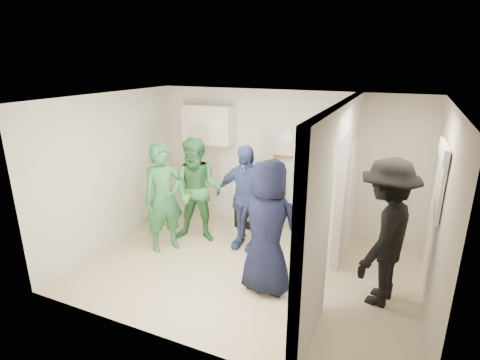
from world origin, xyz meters
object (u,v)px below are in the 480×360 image
(yellow_cup_stack_top, at_px, (347,130))
(person_nook, at_px, (385,233))
(person_green_center, at_px, (198,191))
(blue_bowl, at_px, (328,122))
(person_denim, at_px, (245,198))
(person_green_left, at_px, (164,198))
(stove, at_px, (258,206))
(person_navy, at_px, (268,228))
(wicker_basket, at_px, (328,130))
(fridge, at_px, (329,192))

(yellow_cup_stack_top, bearing_deg, person_nook, -58.93)
(person_green_center, relative_size, person_nook, 0.94)
(blue_bowl, distance_m, person_denim, 1.78)
(blue_bowl, bearing_deg, person_green_left, -149.95)
(person_denim, distance_m, person_nook, 2.24)
(blue_bowl, bearing_deg, stove, -179.00)
(blue_bowl, height_order, person_green_left, blue_bowl)
(person_green_left, relative_size, person_green_center, 0.98)
(person_green_center, bearing_deg, person_navy, -45.45)
(wicker_basket, relative_size, yellow_cup_stack_top, 1.40)
(wicker_basket, xyz_separation_m, person_navy, (-0.35, -1.73, -1.01))
(person_green_center, distance_m, person_denim, 0.83)
(stove, height_order, person_green_left, person_green_left)
(blue_bowl, xyz_separation_m, person_denim, (-1.10, -0.74, -1.19))
(wicker_basket, height_order, yellow_cup_stack_top, yellow_cup_stack_top)
(person_denim, relative_size, person_nook, 0.91)
(yellow_cup_stack_top, xyz_separation_m, person_nook, (0.73, -1.21, -1.03))
(stove, bearing_deg, person_green_left, -131.01)
(blue_bowl, height_order, person_navy, blue_bowl)
(wicker_basket, relative_size, person_green_left, 0.20)
(yellow_cup_stack_top, xyz_separation_m, person_green_left, (-2.58, -1.16, -1.10))
(person_green_left, distance_m, person_denim, 1.30)
(wicker_basket, bearing_deg, person_denim, -146.24)
(stove, relative_size, person_nook, 0.48)
(person_green_center, height_order, person_navy, person_navy)
(stove, distance_m, fridge, 1.33)
(person_green_center, xyz_separation_m, person_navy, (1.58, -0.91, 0.02))
(stove, height_order, person_denim, person_denim)
(person_nook, bearing_deg, person_navy, -60.75)
(wicker_basket, xyz_separation_m, person_green_center, (-1.93, -0.82, -1.03))
(person_navy, bearing_deg, person_green_center, -27.15)
(stove, bearing_deg, person_nook, -31.44)
(wicker_basket, height_order, person_green_center, wicker_basket)
(blue_bowl, relative_size, person_nook, 0.13)
(fridge, bearing_deg, person_green_left, -151.95)
(wicker_basket, distance_m, person_denim, 1.69)
(wicker_basket, bearing_deg, person_green_left, -149.95)
(person_denim, bearing_deg, blue_bowl, 35.22)
(fridge, bearing_deg, person_green_center, -159.30)
(person_green_left, bearing_deg, person_denim, -27.73)
(person_nook, bearing_deg, person_green_center, -85.88)
(person_green_left, distance_m, person_navy, 1.96)
(wicker_basket, relative_size, person_navy, 0.19)
(stove, distance_m, wicker_basket, 1.86)
(person_green_center, bearing_deg, stove, 29.96)
(yellow_cup_stack_top, distance_m, person_denim, 1.89)
(wicker_basket, bearing_deg, blue_bowl, 0.00)
(blue_bowl, xyz_separation_m, person_green_center, (-1.93, -0.82, -1.16))
(blue_bowl, relative_size, person_denim, 0.14)
(fridge, relative_size, person_denim, 1.06)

